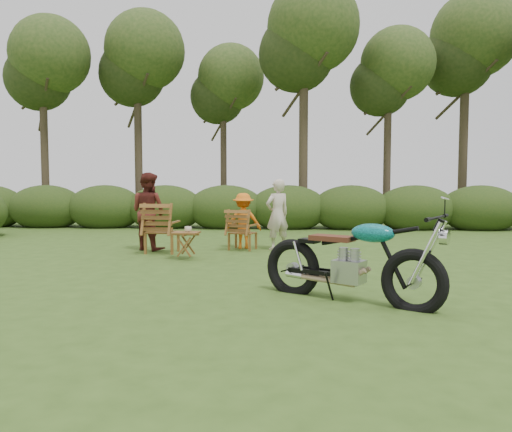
# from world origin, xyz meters

# --- Properties ---
(ground) EXTENTS (80.00, 80.00, 0.00)m
(ground) POSITION_xyz_m (0.00, 0.00, 0.00)
(ground) COLOR #344F1A
(ground) RESTS_ON ground
(tree_line) EXTENTS (22.52, 11.62, 8.14)m
(tree_line) POSITION_xyz_m (0.50, 9.74, 3.81)
(tree_line) COLOR #382C1E
(tree_line) RESTS_ON ground
(motorcycle) EXTENTS (2.43, 1.94, 1.32)m
(motorcycle) POSITION_xyz_m (0.79, -0.69, 0.00)
(motorcycle) COLOR #0EB7BD
(motorcycle) RESTS_ON ground
(lawn_chair_right) EXTENTS (0.76, 0.76, 0.89)m
(lawn_chair_right) POSITION_xyz_m (-0.99, 3.91, 0.00)
(lawn_chair_right) COLOR brown
(lawn_chair_right) RESTS_ON ground
(lawn_chair_left) EXTENTS (0.76, 0.76, 1.05)m
(lawn_chair_left) POSITION_xyz_m (-2.64, 3.32, 0.00)
(lawn_chair_left) COLOR brown
(lawn_chair_left) RESTS_ON ground
(side_table) EXTENTS (0.54, 0.46, 0.53)m
(side_table) POSITION_xyz_m (-1.96, 2.49, 0.27)
(side_table) COLOR brown
(side_table) RESTS_ON ground
(cup) EXTENTS (0.14, 0.14, 0.11)m
(cup) POSITION_xyz_m (-1.92, 2.50, 0.59)
(cup) COLOR beige
(cup) RESTS_ON side_table
(adult_a) EXTENTS (0.68, 0.62, 1.55)m
(adult_a) POSITION_xyz_m (-0.23, 3.99, 0.00)
(adult_a) COLOR beige
(adult_a) RESTS_ON ground
(adult_b) EXTENTS (1.02, 0.93, 1.70)m
(adult_b) POSITION_xyz_m (-3.05, 3.73, 0.00)
(adult_b) COLOR #551E18
(adult_b) RESTS_ON ground
(child) EXTENTS (0.86, 0.57, 1.24)m
(child) POSITION_xyz_m (-1.00, 4.13, 0.00)
(child) COLOR orange
(child) RESTS_ON ground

